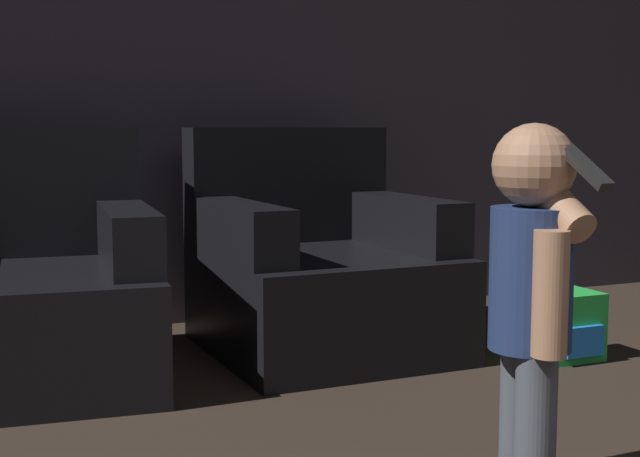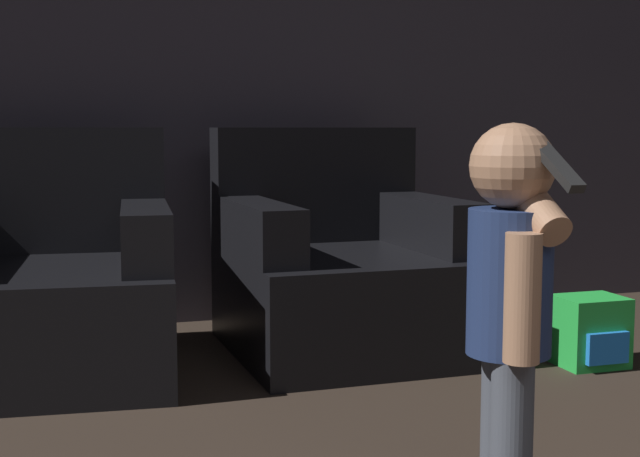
{
  "view_description": "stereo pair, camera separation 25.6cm",
  "coord_description": "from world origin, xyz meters",
  "px_view_note": "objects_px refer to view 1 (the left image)",
  "views": [
    {
      "loc": [
        -1.19,
        0.74,
        0.85
      ],
      "look_at": [
        -0.17,
        3.08,
        0.56
      ],
      "focal_mm": 50.0,
      "sensor_mm": 36.0,
      "label": 1
    },
    {
      "loc": [
        -0.95,
        0.65,
        0.85
      ],
      "look_at": [
        -0.17,
        3.08,
        0.56
      ],
      "focal_mm": 50.0,
      "sensor_mm": 36.0,
      "label": 2
    }
  ],
  "objects_px": {
    "person_toddler": "(533,279)",
    "armchair_right": "(318,273)",
    "armchair_left": "(24,294)",
    "toy_backpack": "(566,326)"
  },
  "relations": [
    {
      "from": "toy_backpack",
      "to": "armchair_left",
      "type": "bearing_deg",
      "value": 164.3
    },
    {
      "from": "person_toddler",
      "to": "armchair_right",
      "type": "bearing_deg",
      "value": -167.48
    },
    {
      "from": "armchair_right",
      "to": "toy_backpack",
      "type": "xyz_separation_m",
      "value": [
        0.77,
        -0.52,
        -0.17
      ]
    },
    {
      "from": "armchair_left",
      "to": "toy_backpack",
      "type": "relative_size",
      "value": 3.93
    },
    {
      "from": "armchair_right",
      "to": "person_toddler",
      "type": "distance_m",
      "value": 1.49
    },
    {
      "from": "armchair_left",
      "to": "toy_backpack",
      "type": "bearing_deg",
      "value": -10.11
    },
    {
      "from": "person_toddler",
      "to": "toy_backpack",
      "type": "relative_size",
      "value": 3.44
    },
    {
      "from": "armchair_left",
      "to": "armchair_right",
      "type": "bearing_deg",
      "value": 5.6
    },
    {
      "from": "armchair_right",
      "to": "toy_backpack",
      "type": "bearing_deg",
      "value": -34.98
    },
    {
      "from": "armchair_left",
      "to": "armchair_right",
      "type": "distance_m",
      "value": 1.08
    }
  ]
}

